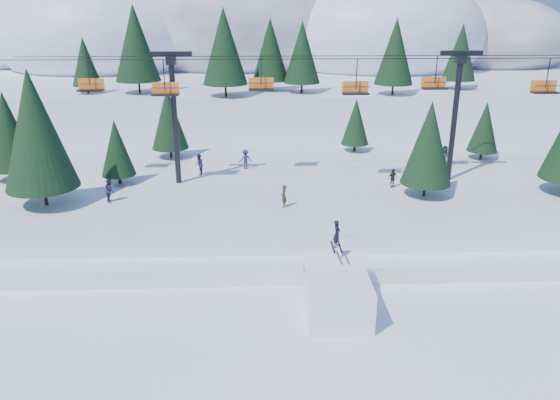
{
  "coord_description": "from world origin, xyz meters",
  "views": [
    {
      "loc": [
        -2.39,
        -24.22,
        16.05
      ],
      "look_at": [
        -1.26,
        6.0,
        5.2
      ],
      "focal_mm": 35.0,
      "sensor_mm": 36.0,
      "label": 1
    }
  ],
  "objects_px": {
    "chairlift": "(314,97)",
    "banner_far": "(464,269)",
    "banner_near": "(406,274)",
    "jump_kicker": "(337,294)"
  },
  "relations": [
    {
      "from": "chairlift",
      "to": "banner_near",
      "type": "distance_m",
      "value": 16.12
    },
    {
      "from": "banner_near",
      "to": "jump_kicker",
      "type": "bearing_deg",
      "value": -143.46
    },
    {
      "from": "jump_kicker",
      "to": "chairlift",
      "type": "height_order",
      "value": "chairlift"
    },
    {
      "from": "chairlift",
      "to": "banner_far",
      "type": "distance_m",
      "value": 17.18
    },
    {
      "from": "chairlift",
      "to": "jump_kicker",
      "type": "bearing_deg",
      "value": -90.57
    },
    {
      "from": "jump_kicker",
      "to": "banner_near",
      "type": "xyz_separation_m",
      "value": [
        4.79,
        3.55,
        -0.71
      ]
    },
    {
      "from": "chairlift",
      "to": "banner_near",
      "type": "relative_size",
      "value": 16.23
    },
    {
      "from": "chairlift",
      "to": "banner_far",
      "type": "height_order",
      "value": "chairlift"
    },
    {
      "from": "chairlift",
      "to": "banner_far",
      "type": "bearing_deg",
      "value": -55.42
    },
    {
      "from": "chairlift",
      "to": "banner_near",
      "type": "bearing_deg",
      "value": -69.98
    }
  ]
}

